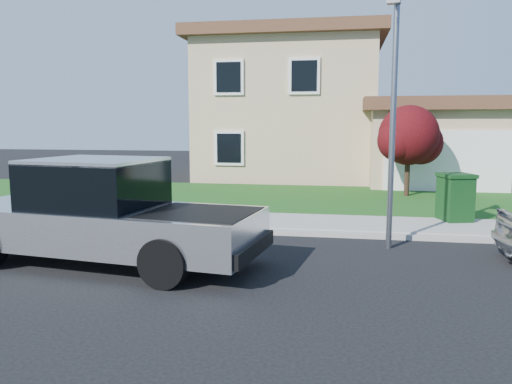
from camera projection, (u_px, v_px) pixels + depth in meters
ground at (195, 266)px, 9.22m from camera, size 80.00×80.00×0.00m
curb at (271, 232)px, 11.87m from camera, size 40.00×0.20×0.12m
sidewalk at (277, 222)px, 12.95m from camera, size 40.00×2.00×0.15m
lawn at (294, 198)px, 17.34m from camera, size 40.00×7.00×0.10m
house at (316, 113)px, 24.57m from camera, size 14.00×11.30×6.85m
pickup_truck at (103, 215)px, 9.30m from camera, size 6.22×2.82×1.97m
woman at (155, 202)px, 11.31m from camera, size 0.64×0.46×1.81m
ornamental_tree at (410, 138)px, 17.42m from camera, size 2.32×2.09×3.18m
trash_bin at (455, 197)px, 12.78m from camera, size 0.95×1.02×1.21m
street_lamp at (393, 110)px, 10.12m from camera, size 0.31×0.66×5.07m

